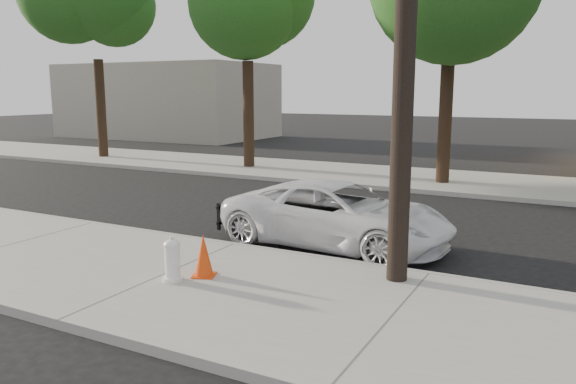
{
  "coord_description": "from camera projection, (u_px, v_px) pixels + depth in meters",
  "views": [
    {
      "loc": [
        6.15,
        -11.43,
        3.24
      ],
      "look_at": [
        0.41,
        -0.51,
        1.0
      ],
      "focal_mm": 35.0,
      "sensor_mm": 36.0,
      "label": 1
    }
  ],
  "objects": [
    {
      "name": "curb_near",
      "position": [
        234.0,
        247.0,
        11.51
      ],
      "size": [
        90.0,
        0.12,
        0.16
      ],
      "primitive_type": "cube",
      "color": "#9E9B93",
      "rests_on": "ground"
    },
    {
      "name": "building_far",
      "position": [
        167.0,
        101.0,
        39.48
      ],
      "size": [
        14.0,
        8.0,
        5.0
      ],
      "primitive_type": "cube",
      "color": "gray",
      "rests_on": "ground"
    },
    {
      "name": "traffic_cone",
      "position": [
        204.0,
        256.0,
        9.42
      ],
      "size": [
        0.48,
        0.48,
        0.72
      ],
      "rotation": [
        0.0,
        0.0,
        0.38
      ],
      "color": "red",
      "rests_on": "near_sidewalk"
    },
    {
      "name": "tree_b",
      "position": [
        249.0,
        15.0,
        21.93
      ],
      "size": [
        4.34,
        4.2,
        8.45
      ],
      "color": "black",
      "rests_on": "far_sidewalk"
    },
    {
      "name": "police_cruiser",
      "position": [
        337.0,
        214.0,
        11.76
      ],
      "size": [
        4.99,
        2.55,
        1.35
      ],
      "primitive_type": "imported",
      "rotation": [
        0.0,
        0.0,
        1.51
      ],
      "color": "white",
      "rests_on": "ground"
    },
    {
      "name": "tree_a",
      "position": [
        96.0,
        16.0,
        25.34
      ],
      "size": [
        4.65,
        4.5,
        9.0
      ],
      "color": "black",
      "rests_on": "far_sidewalk"
    },
    {
      "name": "ground",
      "position": [
        283.0,
        228.0,
        13.35
      ],
      "size": [
        120.0,
        120.0,
        0.0
      ],
      "primitive_type": "plane",
      "color": "black",
      "rests_on": "ground"
    },
    {
      "name": "far_sidewalk",
      "position": [
        392.0,
        177.0,
        20.73
      ],
      "size": [
        90.0,
        5.0,
        0.15
      ],
      "primitive_type": "cube",
      "color": "gray",
      "rests_on": "ground"
    },
    {
      "name": "fire_hydrant",
      "position": [
        172.0,
        261.0,
        9.19
      ],
      "size": [
        0.38,
        0.34,
        0.7
      ],
      "rotation": [
        0.0,
        0.0,
        -0.41
      ],
      "color": "white",
      "rests_on": "near_sidewalk"
    },
    {
      "name": "near_sidewalk",
      "position": [
        164.0,
        278.0,
        9.59
      ],
      "size": [
        90.0,
        4.4,
        0.15
      ],
      "primitive_type": "cube",
      "color": "gray",
      "rests_on": "ground"
    }
  ]
}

